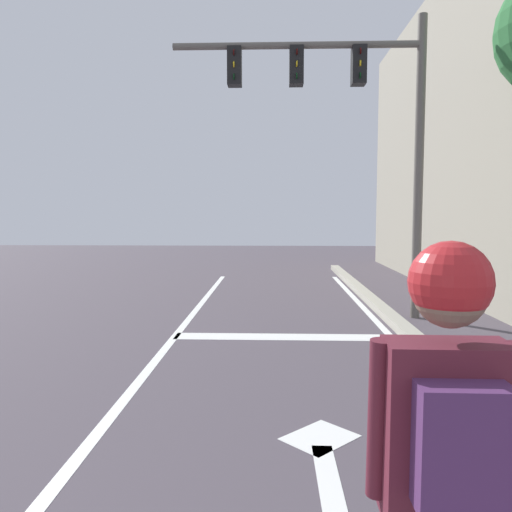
{
  "coord_description": "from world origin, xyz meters",
  "views": [
    {
      "loc": [
        1.51,
        1.43,
        1.85
      ],
      "look_at": [
        1.32,
        6.86,
        1.39
      ],
      "focal_mm": 35.33,
      "sensor_mm": 36.0,
      "label": 1
    }
  ],
  "objects": [
    {
      "name": "lane_line_center",
      "position": [
        0.03,
        6.0,
        0.0
      ],
      "size": [
        0.12,
        20.0,
        0.01
      ],
      "primitive_type": "cube",
      "color": "silver",
      "rests_on": "ground"
    },
    {
      "name": "lane_line_curbside",
      "position": [
        3.27,
        6.0,
        0.0
      ],
      "size": [
        0.12,
        20.0,
        0.01
      ],
      "primitive_type": "cube",
      "color": "silver",
      "rests_on": "ground"
    },
    {
      "name": "stop_bar",
      "position": [
        1.73,
        8.84,
        0.0
      ],
      "size": [
        3.39,
        0.4,
        0.01
      ],
      "primitive_type": "cube",
      "color": "silver",
      "rests_on": "ground"
    },
    {
      "name": "lane_arrow_stem",
      "position": [
        1.9,
        4.61,
        0.0
      ],
      "size": [
        0.16,
        1.4,
        0.01
      ],
      "primitive_type": "cube",
      "color": "silver",
      "rests_on": "ground"
    },
    {
      "name": "lane_arrow_head",
      "position": [
        1.9,
        5.46,
        0.0
      ],
      "size": [
        0.71,
        0.71,
        0.01
      ],
      "primitive_type": "cube",
      "rotation": [
        0.0,
        0.0,
        0.79
      ],
      "color": "silver",
      "rests_on": "ground"
    },
    {
      "name": "curb_strip",
      "position": [
        3.52,
        6.0,
        0.07
      ],
      "size": [
        0.24,
        24.0,
        0.14
      ],
      "primitive_type": "cube",
      "color": "#A19D8C",
      "rests_on": "ground"
    },
    {
      "name": "skater",
      "position": [
        2.04,
        2.94,
        1.15
      ],
      "size": [
        0.47,
        0.62,
        1.68
      ],
      "color": "#3E3E65",
      "rests_on": "skateboard"
    },
    {
      "name": "traffic_signal_mast",
      "position": [
        2.77,
        10.34,
        3.71
      ],
      "size": [
        4.34,
        0.34,
        5.2
      ],
      "color": "#625D54",
      "rests_on": "ground"
    }
  ]
}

